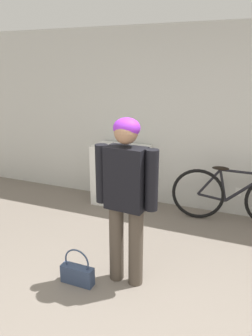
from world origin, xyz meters
TOP-DOWN VIEW (x-y plane):
  - wall_back at (0.00, 2.95)m, footprint 8.00×0.07m
  - side_shelf at (-1.15, 2.67)m, footprint 0.82×0.47m
  - person at (-0.32, 0.91)m, footprint 0.61×0.24m
  - bicycle at (0.52, 2.65)m, footprint 1.68×0.46m
  - banana at (-1.01, 2.66)m, footprint 0.31×0.08m
  - handbag at (-0.74, 0.68)m, footprint 0.33×0.10m

SIDE VIEW (x-z plane):
  - handbag at x=-0.74m, z-range -0.07..0.30m
  - bicycle at x=0.52m, z-range -0.01..0.78m
  - side_shelf at x=-1.15m, z-range 0.00..0.92m
  - banana at x=-1.01m, z-range 0.92..0.95m
  - person at x=-0.32m, z-range 0.15..1.77m
  - wall_back at x=0.00m, z-range 0.00..2.60m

